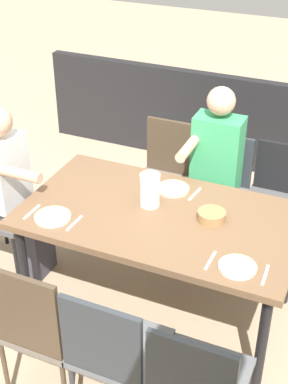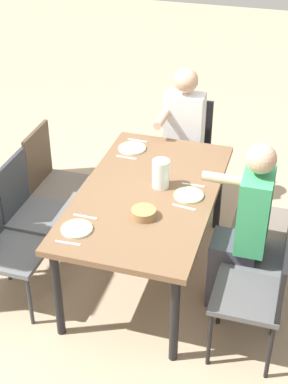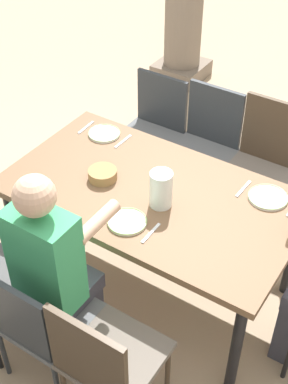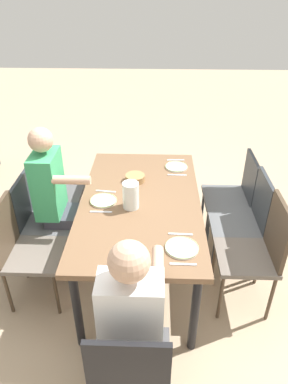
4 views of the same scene
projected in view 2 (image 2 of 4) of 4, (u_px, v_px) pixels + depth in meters
The scene contains 22 objects.
ground_plane at pixel (148, 273), 4.54m from camera, with size 16.00×16.00×0.00m, color tan.
dining_table at pixel (148, 200), 4.16m from camera, with size 1.70×0.96×0.77m.
chair_west_north at pixel (2, 244), 4.02m from camera, with size 0.44×0.44×0.89m.
chair_west_south at pixel (260, 293), 3.58m from camera, with size 0.44×0.44×0.88m.
chair_mid_north at pixel (30, 207), 4.36m from camera, with size 0.44×0.44×0.93m.
chair_mid_south at pixel (268, 253), 3.95m from camera, with size 0.44×0.44×0.87m.
chair_east_north at pixel (53, 177), 4.71m from camera, with size 0.44×0.44×0.96m.
chair_east_south at pixel (275, 217), 4.29m from camera, with size 0.44×0.44×0.90m.
chair_head_east at pixel (186, 143), 5.27m from camera, with size 0.44×0.44×0.91m.
diner_woman_green at pixel (244, 224), 3.89m from camera, with size 0.35×0.49×1.33m.
diner_man_white at pixel (182, 136), 5.03m from camera, with size 0.49×0.35×1.28m.
plate_0 at pixel (77, 229), 3.73m from camera, with size 0.21×0.21×0.02m.
fork_0 at pixel (68, 243), 3.61m from camera, with size 0.02×0.17×0.01m, color silver.
spoon_0 at pixel (85, 217), 3.85m from camera, with size 0.02×0.17×0.01m, color silver.
plate_1 at pixel (189, 195), 4.07m from camera, with size 0.21×0.21×0.02m.
fork_1 at pixel (184, 207), 3.95m from camera, with size 0.02×0.17×0.01m, color silver.
spoon_1 at pixel (193, 185), 4.19m from camera, with size 0.02×0.17×0.01m, color silver.
plate_2 at pixel (132, 148), 4.65m from camera, with size 0.23×0.23×0.02m.
fork_2 at pixel (126, 157), 4.53m from camera, with size 0.02×0.17×0.01m, color silver.
spoon_2 at pixel (138, 141), 4.78m from camera, with size 0.02×0.17×0.01m, color silver.
water_pitcher at pixel (161, 175), 4.13m from camera, with size 0.13×0.13×0.22m.
bread_basket at pixel (144, 213), 3.84m from camera, with size 0.17×0.17×0.06m, color #9E7547.
Camera 2 is at (-3.32, -0.96, 3.00)m, focal length 53.56 mm.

